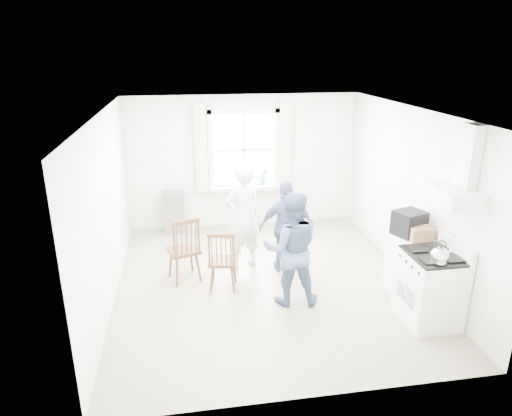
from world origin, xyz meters
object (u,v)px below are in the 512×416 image
(low_cabinet, at_px, (409,265))
(windsor_chair_a, at_px, (185,243))
(person_right, at_px, (286,227))
(gas_stove, at_px, (430,287))
(windsor_chair_b, at_px, (222,255))
(stereo_stack, at_px, (409,223))
(person_left, at_px, (242,217))
(person_mid, at_px, (291,249))

(low_cabinet, relative_size, windsor_chair_a, 0.85)
(windsor_chair_a, bearing_deg, person_right, 5.75)
(gas_stove, relative_size, low_cabinet, 1.24)
(low_cabinet, distance_m, windsor_chair_a, 3.31)
(windsor_chair_a, height_order, windsor_chair_b, windsor_chair_a)
(gas_stove, xyz_separation_m, low_cabinet, (0.07, 0.70, -0.03))
(stereo_stack, xyz_separation_m, person_left, (-2.23, 1.17, -0.20))
(windsor_chair_b, relative_size, person_mid, 0.59)
(stereo_stack, distance_m, person_mid, 1.74)
(windsor_chair_a, distance_m, person_mid, 1.66)
(low_cabinet, distance_m, person_right, 1.92)
(low_cabinet, height_order, person_right, person_right)
(low_cabinet, bearing_deg, gas_stove, -95.68)
(low_cabinet, distance_m, person_left, 2.62)
(person_right, bearing_deg, windsor_chair_b, 28.59)
(windsor_chair_b, bearing_deg, person_left, 61.77)
(gas_stove, bearing_deg, person_right, 131.43)
(person_left, distance_m, person_right, 0.72)
(windsor_chair_b, bearing_deg, person_mid, -25.71)
(person_left, bearing_deg, windsor_chair_a, 0.48)
(gas_stove, height_order, windsor_chair_a, gas_stove)
(windsor_chair_a, xyz_separation_m, person_right, (1.59, 0.16, 0.10))
(windsor_chair_b, height_order, person_left, person_left)
(person_mid, bearing_deg, person_left, -60.02)
(person_right, bearing_deg, stereo_stack, 150.73)
(gas_stove, height_order, stereo_stack, stereo_stack)
(gas_stove, distance_m, person_left, 2.96)
(gas_stove, xyz_separation_m, person_right, (-1.52, 1.73, 0.26))
(low_cabinet, relative_size, person_mid, 0.55)
(windsor_chair_a, distance_m, person_right, 1.60)
(stereo_stack, relative_size, person_mid, 0.30)
(stereo_stack, relative_size, windsor_chair_a, 0.46)
(low_cabinet, bearing_deg, person_mid, 178.54)
(gas_stove, height_order, windsor_chair_b, gas_stove)
(windsor_chair_b, xyz_separation_m, person_mid, (0.92, -0.44, 0.23))
(person_right, bearing_deg, windsor_chair_a, 7.84)
(windsor_chair_b, xyz_separation_m, person_right, (1.08, 0.54, 0.16))
(person_right, bearing_deg, gas_stove, 133.51)
(windsor_chair_b, relative_size, person_right, 0.64)
(windsor_chair_b, distance_m, person_mid, 1.05)
(windsor_chair_b, bearing_deg, windsor_chair_a, 143.70)
(low_cabinet, relative_size, stereo_stack, 1.84)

